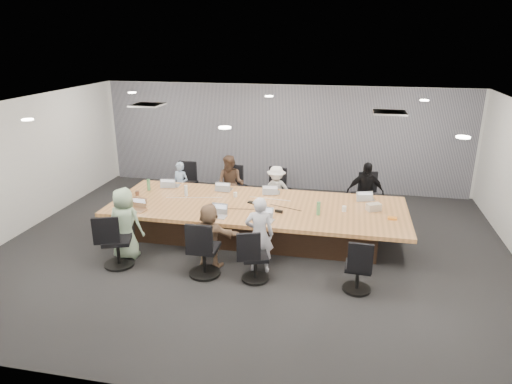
% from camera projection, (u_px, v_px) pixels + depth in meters
% --- Properties ---
extents(floor, '(10.00, 8.00, 0.00)m').
position_uv_depth(floor, '(252.00, 248.00, 9.09)').
color(floor, black).
rests_on(floor, ground).
extents(ceiling, '(10.00, 8.00, 0.00)m').
position_uv_depth(ceiling, '(251.00, 107.00, 8.17)').
color(ceiling, white).
rests_on(ceiling, wall_back).
extents(wall_back, '(10.00, 0.00, 2.80)m').
position_uv_depth(wall_back, '(283.00, 137.00, 12.33)').
color(wall_back, beige).
rests_on(wall_back, ground).
extents(wall_front, '(10.00, 0.00, 2.80)m').
position_uv_depth(wall_front, '(174.00, 291.00, 4.93)').
color(wall_front, beige).
rests_on(wall_front, ground).
extents(wall_left, '(0.00, 8.00, 2.80)m').
position_uv_depth(wall_left, '(20.00, 167.00, 9.59)').
color(wall_left, beige).
rests_on(wall_left, ground).
extents(curtain, '(9.80, 0.04, 2.80)m').
position_uv_depth(curtain, '(282.00, 138.00, 12.26)').
color(curtain, slate).
rests_on(curtain, ground).
extents(conference_table, '(6.00, 2.20, 0.74)m').
position_uv_depth(conference_table, '(257.00, 220.00, 9.42)').
color(conference_table, '#382417').
rests_on(conference_table, ground).
extents(chair_0, '(0.60, 0.60, 0.85)m').
position_uv_depth(chair_0, '(186.00, 187.00, 11.40)').
color(chair_0, black).
rests_on(chair_0, ground).
extents(chair_1, '(0.65, 0.65, 0.82)m').
position_uv_depth(chair_1, '(235.00, 191.00, 11.16)').
color(chair_1, black).
rests_on(chair_1, ground).
extents(chair_2, '(0.67, 0.67, 0.82)m').
position_uv_depth(chair_2, '(278.00, 194.00, 10.96)').
color(chair_2, black).
rests_on(chair_2, ground).
extents(chair_3, '(0.71, 0.71, 0.83)m').
position_uv_depth(chair_3, '(364.00, 199.00, 10.57)').
color(chair_3, black).
rests_on(chair_3, ground).
extents(chair_4, '(0.73, 0.73, 0.85)m').
position_uv_depth(chair_4, '(117.00, 245.00, 8.27)').
color(chair_4, black).
rests_on(chair_4, ground).
extents(chair_5, '(0.60, 0.60, 0.87)m').
position_uv_depth(chair_5, '(204.00, 252.00, 7.95)').
color(chair_5, black).
rests_on(chair_5, ground).
extents(chair_6, '(0.63, 0.63, 0.74)m').
position_uv_depth(chair_6, '(255.00, 261.00, 7.80)').
color(chair_6, black).
rests_on(chair_6, ground).
extents(chair_7, '(0.52, 0.52, 0.73)m').
position_uv_depth(chair_7, '(358.00, 271.00, 7.47)').
color(chair_7, black).
rests_on(chair_7, ground).
extents(person_0, '(0.47, 0.36, 1.15)m').
position_uv_depth(person_0, '(181.00, 185.00, 11.03)').
color(person_0, '#8FAACE').
rests_on(person_0, ground).
extents(laptop_0, '(0.38, 0.28, 0.02)m').
position_uv_depth(laptop_0, '(172.00, 186.00, 10.46)').
color(laptop_0, '#B2B2B7').
rests_on(laptop_0, conference_table).
extents(person_1, '(0.72, 0.58, 1.38)m').
position_uv_depth(person_1, '(231.00, 184.00, 10.75)').
color(person_1, '#422F23').
rests_on(person_1, ground).
extents(laptop_1, '(0.36, 0.25, 0.02)m').
position_uv_depth(laptop_1, '(224.00, 189.00, 10.22)').
color(laptop_1, '#B2B2B7').
rests_on(laptop_1, conference_table).
extents(person_2, '(0.79, 0.48, 1.19)m').
position_uv_depth(person_2, '(276.00, 191.00, 10.57)').
color(person_2, silver).
rests_on(person_2, ground).
extents(laptop_2, '(0.36, 0.27, 0.02)m').
position_uv_depth(laptop_2, '(272.00, 192.00, 10.01)').
color(laptop_2, '#B2B2B7').
rests_on(laptop_2, conference_table).
extents(person_3, '(0.85, 0.41, 1.40)m').
position_uv_depth(person_3, '(365.00, 193.00, 10.15)').
color(person_3, black).
rests_on(person_3, ground).
extents(laptop_3, '(0.38, 0.30, 0.02)m').
position_uv_depth(laptop_3, '(366.00, 199.00, 9.63)').
color(laptop_3, '#B2B2B7').
rests_on(laptop_3, conference_table).
extents(person_4, '(0.70, 0.48, 1.39)m').
position_uv_depth(person_4, '(125.00, 224.00, 8.50)').
color(person_4, '#91B18F').
rests_on(person_4, ground).
extents(laptop_4, '(0.34, 0.26, 0.02)m').
position_uv_depth(laptop_4, '(138.00, 210.00, 8.99)').
color(laptop_4, '#8C6647').
rests_on(laptop_4, conference_table).
extents(person_5, '(1.16, 0.53, 1.21)m').
position_uv_depth(person_5, '(210.00, 235.00, 8.22)').
color(person_5, '#84644B').
rests_on(person_5, ground).
extents(laptop_5, '(0.33, 0.24, 0.02)m').
position_uv_depth(laptop_5, '(218.00, 217.00, 8.68)').
color(laptop_5, '#B2B2B7').
rests_on(laptop_5, conference_table).
extents(person_6, '(0.55, 0.39, 1.40)m').
position_uv_depth(person_6, '(259.00, 235.00, 8.01)').
color(person_6, silver).
rests_on(person_6, ground).
extents(laptop_6, '(0.35, 0.26, 0.02)m').
position_uv_depth(laptop_6, '(265.00, 220.00, 8.50)').
color(laptop_6, '#B2B2B7').
rests_on(laptop_6, conference_table).
extents(bottle_green_left, '(0.08, 0.08, 0.26)m').
position_uv_depth(bottle_green_left, '(149.00, 185.00, 10.14)').
color(bottle_green_left, '#4F905A').
rests_on(bottle_green_left, conference_table).
extents(bottle_green_right, '(0.08, 0.08, 0.26)m').
position_uv_depth(bottle_green_right, '(318.00, 208.00, 8.75)').
color(bottle_green_right, '#4F905A').
rests_on(bottle_green_right, conference_table).
extents(bottle_clear, '(0.09, 0.09, 0.24)m').
position_uv_depth(bottle_clear, '(186.00, 191.00, 9.79)').
color(bottle_clear, silver).
rests_on(bottle_clear, conference_table).
extents(cup_white_far, '(0.11, 0.11, 0.10)m').
position_uv_depth(cup_white_far, '(235.00, 195.00, 9.74)').
color(cup_white_far, white).
rests_on(cup_white_far, conference_table).
extents(cup_white_near, '(0.11, 0.11, 0.11)m').
position_uv_depth(cup_white_near, '(344.00, 209.00, 8.95)').
color(cup_white_near, white).
rests_on(cup_white_near, conference_table).
extents(mug_brown, '(0.11, 0.11, 0.10)m').
position_uv_depth(mug_brown, '(137.00, 193.00, 9.83)').
color(mug_brown, brown).
rests_on(mug_brown, conference_table).
extents(mic_left, '(0.18, 0.14, 0.03)m').
position_uv_depth(mic_left, '(208.00, 208.00, 9.07)').
color(mic_left, black).
rests_on(mic_left, conference_table).
extents(mic_right, '(0.17, 0.14, 0.03)m').
position_uv_depth(mic_right, '(251.00, 202.00, 9.40)').
color(mic_right, black).
rests_on(mic_right, conference_table).
extents(stapler, '(0.16, 0.08, 0.06)m').
position_uv_depth(stapler, '(279.00, 211.00, 8.88)').
color(stapler, black).
rests_on(stapler, conference_table).
extents(canvas_bag, '(0.32, 0.27, 0.15)m').
position_uv_depth(canvas_bag, '(374.00, 207.00, 8.98)').
color(canvas_bag, '#BEAE9A').
rests_on(canvas_bag, conference_table).
extents(snack_packet, '(0.17, 0.12, 0.04)m').
position_uv_depth(snack_packet, '(392.00, 218.00, 8.58)').
color(snack_packet, orange).
rests_on(snack_packet, conference_table).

